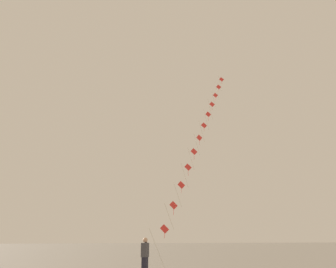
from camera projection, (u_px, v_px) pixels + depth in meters
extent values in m
cylinder|color=silver|center=(157.00, 249.00, 18.78)|extent=(1.11, 1.70, 1.98)
cylinder|color=silver|center=(169.00, 217.00, 20.73)|extent=(0.77, 1.17, 1.37)
cylinder|color=silver|center=(178.00, 195.00, 22.32)|extent=(0.77, 1.17, 1.37)
cylinder|color=silver|center=(185.00, 176.00, 23.90)|extent=(0.77, 1.17, 1.37)
cylinder|color=silver|center=(191.00, 159.00, 25.49)|extent=(0.77, 1.17, 1.37)
cylinder|color=silver|center=(197.00, 144.00, 27.08)|extent=(0.77, 1.17, 1.37)
cylinder|color=silver|center=(202.00, 131.00, 28.67)|extent=(0.77, 1.17, 1.37)
cylinder|color=silver|center=(206.00, 120.00, 30.26)|extent=(0.77, 1.17, 1.37)
cylinder|color=silver|center=(210.00, 109.00, 31.85)|extent=(0.77, 1.17, 1.37)
cylinder|color=silver|center=(214.00, 100.00, 33.44)|extent=(0.77, 1.17, 1.37)
cylinder|color=silver|center=(217.00, 91.00, 35.03)|extent=(0.77, 1.17, 1.37)
cylinder|color=silver|center=(220.00, 83.00, 36.62)|extent=(0.77, 1.17, 1.37)
cube|color=red|center=(165.00, 229.00, 19.93)|extent=(0.48, 0.17, 0.50)
cylinder|color=red|center=(164.00, 235.00, 19.84)|extent=(0.03, 0.05, 0.28)
cube|color=red|center=(174.00, 205.00, 21.52)|extent=(0.44, 0.25, 0.50)
cylinder|color=red|center=(174.00, 212.00, 21.42)|extent=(0.04, 0.05, 0.35)
cube|color=red|center=(181.00, 185.00, 23.11)|extent=(0.43, 0.28, 0.50)
cylinder|color=red|center=(181.00, 191.00, 23.02)|extent=(0.05, 0.06, 0.30)
cube|color=red|center=(188.00, 167.00, 24.70)|extent=(0.46, 0.22, 0.50)
cylinder|color=red|center=(188.00, 173.00, 24.60)|extent=(0.04, 0.06, 0.37)
cube|color=red|center=(194.00, 152.00, 26.29)|extent=(0.46, 0.21, 0.50)
cylinder|color=red|center=(194.00, 157.00, 26.18)|extent=(0.04, 0.06, 0.39)
cube|color=red|center=(199.00, 138.00, 27.88)|extent=(0.38, 0.35, 0.50)
cylinder|color=red|center=(199.00, 143.00, 27.77)|extent=(0.04, 0.04, 0.37)
cube|color=red|center=(204.00, 125.00, 29.47)|extent=(0.44, 0.26, 0.50)
cylinder|color=red|center=(204.00, 129.00, 29.38)|extent=(0.03, 0.04, 0.26)
cube|color=red|center=(208.00, 114.00, 31.05)|extent=(0.40, 0.31, 0.50)
cylinder|color=red|center=(208.00, 119.00, 30.95)|extent=(0.03, 0.03, 0.38)
cube|color=red|center=(212.00, 104.00, 32.64)|extent=(0.46, 0.21, 0.50)
cylinder|color=red|center=(212.00, 109.00, 32.54)|extent=(0.04, 0.07, 0.39)
cube|color=red|center=(215.00, 95.00, 34.23)|extent=(0.39, 0.34, 0.50)
cylinder|color=red|center=(216.00, 99.00, 34.13)|extent=(0.04, 0.05, 0.35)
cube|color=red|center=(219.00, 87.00, 35.82)|extent=(0.44, 0.25, 0.50)
cylinder|color=red|center=(219.00, 90.00, 35.73)|extent=(0.03, 0.03, 0.27)
cube|color=red|center=(221.00, 79.00, 37.41)|extent=(0.46, 0.21, 0.50)
cylinder|color=red|center=(222.00, 83.00, 37.32)|extent=(0.04, 0.06, 0.32)
cube|color=#1E1E2D|center=(145.00, 267.00, 16.28)|extent=(0.33, 0.36, 0.90)
cube|color=#3F3F47|center=(145.00, 250.00, 16.47)|extent=(0.40, 0.45, 0.60)
sphere|color=tan|center=(145.00, 240.00, 16.58)|extent=(0.22, 0.22, 0.22)
cylinder|color=#3F3F47|center=(147.00, 246.00, 16.72)|extent=(0.28, 0.38, 0.50)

